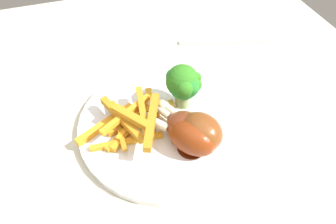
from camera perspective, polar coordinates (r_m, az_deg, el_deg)
dining_table at (r=0.57m, az=5.85°, el=-12.33°), size 1.05×0.80×0.72m
dinner_plate at (r=0.50m, az=0.00°, el=-2.01°), size 0.28×0.28×0.01m
broccoli_floret_front at (r=0.49m, az=3.04°, el=5.04°), size 0.05×0.05×0.07m
broccoli_floret_middle at (r=0.49m, az=2.88°, el=5.33°), size 0.06×0.06×0.08m
carrot_fries_pile at (r=0.48m, az=-6.47°, el=-1.47°), size 0.14×0.16×0.04m
chicken_drumstick_near at (r=0.45m, az=5.57°, el=-3.20°), size 0.12×0.08×0.05m
chicken_drumstick_far at (r=0.45m, az=3.84°, el=-4.60°), size 0.11×0.10×0.05m
chicken_drumstick_extra at (r=0.46m, az=3.08°, el=-2.77°), size 0.12×0.08×0.04m
fork at (r=0.68m, az=10.25°, el=12.60°), size 0.06×0.19×0.00m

